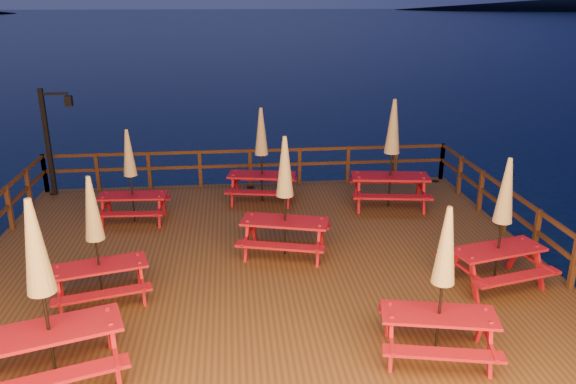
% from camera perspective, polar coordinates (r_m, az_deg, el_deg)
% --- Properties ---
extents(ground, '(500.00, 500.00, 0.00)m').
position_cam_1_polar(ground, '(12.44, -2.86, -8.13)').
color(ground, black).
rests_on(ground, ground).
extents(deck, '(12.00, 10.00, 0.40)m').
position_cam_1_polar(deck, '(12.35, -2.88, -7.31)').
color(deck, '#4A3317').
rests_on(deck, ground).
extents(deck_piles, '(11.44, 9.44, 1.40)m').
position_cam_1_polar(deck_piles, '(12.58, -2.84, -9.34)').
color(deck_piles, '#371C11').
rests_on(deck_piles, ground).
extents(railing, '(11.80, 9.75, 1.10)m').
position_cam_1_polar(railing, '(13.61, -3.36, -0.32)').
color(railing, '#371C11').
rests_on(railing, deck).
extents(lamp_post, '(0.85, 0.18, 3.00)m').
position_cam_1_polar(lamp_post, '(16.70, -22.83, 5.59)').
color(lamp_post, black).
rests_on(lamp_post, deck).
extents(picnic_table_0, '(2.05, 1.80, 2.58)m').
position_cam_1_polar(picnic_table_0, '(15.00, -2.70, 3.89)').
color(picnic_table_0, maroon).
rests_on(picnic_table_0, deck).
extents(picnic_table_1, '(2.38, 2.15, 2.83)m').
position_cam_1_polar(picnic_table_1, '(8.58, -23.68, -9.19)').
color(picnic_table_1, maroon).
rests_on(picnic_table_1, deck).
extents(picnic_table_2, '(1.71, 1.43, 2.35)m').
position_cam_1_polar(picnic_table_2, '(14.15, -15.70, 1.69)').
color(picnic_table_2, maroon).
rests_on(picnic_table_2, deck).
extents(picnic_table_3, '(1.98, 1.77, 2.41)m').
position_cam_1_polar(picnic_table_3, '(10.57, -18.97, -4.47)').
color(picnic_table_3, maroon).
rests_on(picnic_table_3, deck).
extents(picnic_table_4, '(2.09, 1.85, 2.57)m').
position_cam_1_polar(picnic_table_4, '(11.28, 20.91, -2.77)').
color(picnic_table_4, maroon).
rests_on(picnic_table_4, deck).
extents(picnic_table_5, '(2.22, 1.92, 2.88)m').
position_cam_1_polar(picnic_table_5, '(14.80, 10.48, 3.99)').
color(picnic_table_5, maroon).
rests_on(picnic_table_5, deck).
extents(picnic_table_6, '(2.18, 1.95, 2.64)m').
position_cam_1_polar(picnic_table_6, '(11.79, -0.32, -0.30)').
color(picnic_table_6, maroon).
rests_on(picnic_table_6, deck).
extents(picnic_table_7, '(2.00, 1.77, 2.49)m').
position_cam_1_polar(picnic_table_7, '(8.79, 15.41, -8.77)').
color(picnic_table_7, maroon).
rests_on(picnic_table_7, deck).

